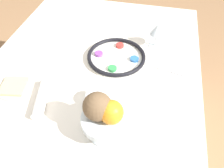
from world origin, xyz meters
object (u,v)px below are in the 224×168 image
at_px(wine_glass, 157,30).
at_px(napkin_roll, 41,99).
at_px(fruit_stand, 106,121).
at_px(orange_fruit, 111,112).
at_px(seder_plate, 116,57).
at_px(bread_plate, 14,87).
at_px(coconut, 97,106).
at_px(cup_near, 95,99).

xyz_separation_m(wine_glass, napkin_roll, (0.51, -0.44, -0.08)).
distance_m(fruit_stand, orange_fruit, 0.07).
xyz_separation_m(seder_plate, bread_plate, (0.30, -0.41, -0.01)).
bearing_deg(coconut, seder_plate, -177.00).
height_order(wine_glass, bread_plate, wine_glass).
relative_size(bread_plate, napkin_roll, 0.77).
bearing_deg(fruit_stand, orange_fruit, 79.70).
bearing_deg(fruit_stand, cup_near, -148.36).
bearing_deg(cup_near, bread_plate, -90.40).
bearing_deg(napkin_roll, coconut, 74.11).
xyz_separation_m(orange_fruit, coconut, (-0.01, -0.05, 0.01)).
distance_m(fruit_stand, napkin_roll, 0.32).
bearing_deg(wine_glass, cup_near, -24.65).
bearing_deg(seder_plate, cup_near, -4.89).
xyz_separation_m(wine_glass, cup_near, (0.46, -0.21, -0.07)).
xyz_separation_m(seder_plate, orange_fruit, (0.43, 0.07, 0.13)).
relative_size(seder_plate, wine_glass, 2.19).
xyz_separation_m(seder_plate, cup_near, (0.31, -0.03, 0.01)).
height_order(orange_fruit, coconut, coconut).
distance_m(orange_fruit, cup_near, 0.20).
height_order(wine_glass, cup_near, wine_glass).
bearing_deg(napkin_roll, fruit_stand, 75.06).
distance_m(napkin_roll, cup_near, 0.23).
bearing_deg(napkin_roll, cup_near, 100.96).
relative_size(orange_fruit, coconut, 0.84).
distance_m(seder_plate, fruit_stand, 0.44).
xyz_separation_m(fruit_stand, cup_near, (-0.13, -0.08, -0.04)).
height_order(seder_plate, napkin_roll, napkin_roll).
height_order(orange_fruit, bread_plate, orange_fruit).
relative_size(wine_glass, coconut, 1.34).
distance_m(bread_plate, napkin_roll, 0.17).
bearing_deg(wine_glass, fruit_stand, -12.95).
relative_size(seder_plate, bread_plate, 1.96).
relative_size(orange_fruit, napkin_roll, 0.43).
xyz_separation_m(bread_plate, cup_near, (0.00, 0.39, 0.02)).
bearing_deg(seder_plate, fruit_stand, 6.76).
bearing_deg(fruit_stand, wine_glass, 167.05).
bearing_deg(wine_glass, coconut, -15.64).
bearing_deg(cup_near, wine_glass, 155.35).
height_order(seder_plate, coconut, coconut).
height_order(seder_plate, wine_glass, wine_glass).
distance_m(coconut, cup_near, 0.18).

